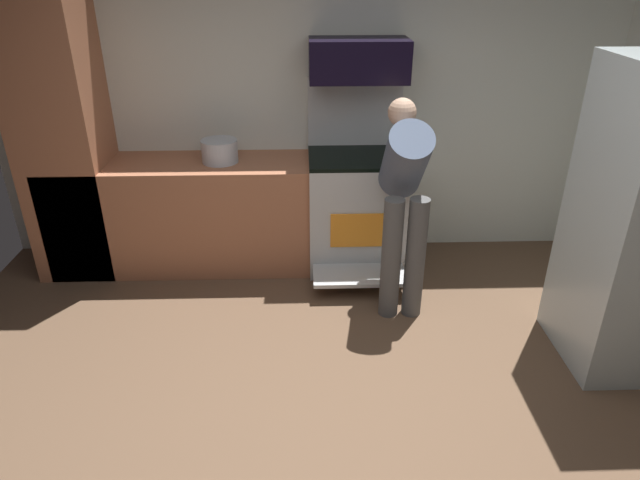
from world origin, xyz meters
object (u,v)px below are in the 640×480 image
(microwave, at_px, (359,60))
(stock_pot, at_px, (220,151))
(person_cook, at_px, (404,194))
(oven_range, at_px, (355,206))

(microwave, bearing_deg, stock_pot, -175.74)
(person_cook, xyz_separation_m, stock_pot, (-1.34, 0.68, 0.10))
(oven_range, height_order, stock_pot, oven_range)
(person_cook, bearing_deg, microwave, 109.44)
(person_cook, bearing_deg, oven_range, 111.92)
(oven_range, distance_m, microwave, 1.15)
(microwave, distance_m, person_cook, 1.11)
(oven_range, relative_size, person_cook, 1.02)
(oven_range, bearing_deg, microwave, 90.00)
(microwave, bearing_deg, oven_range, -90.00)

